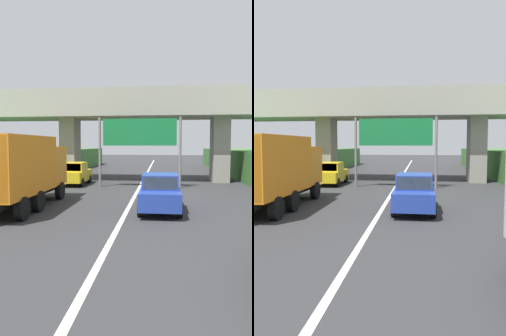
% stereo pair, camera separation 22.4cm
% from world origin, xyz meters
% --- Properties ---
extents(lane_centre_stripe, '(0.20, 85.78, 0.01)m').
position_xyz_m(lane_centre_stripe, '(0.00, 22.89, 0.00)').
color(lane_centre_stripe, white).
rests_on(lane_centre_stripe, ground).
extents(overpass_bridge, '(40.00, 4.80, 7.48)m').
position_xyz_m(overpass_bridge, '(0.00, 28.61, 5.60)').
color(overpass_bridge, '#9E998E').
rests_on(overpass_bridge, ground).
extents(overhead_highway_sign, '(5.88, 0.18, 4.98)m').
position_xyz_m(overhead_highway_sign, '(0.00, 24.24, 3.64)').
color(overhead_highway_sign, slate).
rests_on(overhead_highway_sign, ground).
extents(truck_orange, '(2.44, 7.30, 3.44)m').
position_xyz_m(truck_orange, '(-5.03, 16.01, 1.93)').
color(truck_orange, black).
rests_on(truck_orange, ground).
extents(car_yellow, '(1.86, 4.10, 1.72)m').
position_xyz_m(car_yellow, '(-4.97, 25.26, 0.86)').
color(car_yellow, gold).
rests_on(car_yellow, ground).
extents(car_blue, '(1.86, 4.10, 1.72)m').
position_xyz_m(car_blue, '(1.51, 16.14, 0.86)').
color(car_blue, '#233D9E').
rests_on(car_blue, ground).
extents(construction_barrel_2, '(0.57, 0.57, 0.90)m').
position_xyz_m(construction_barrel_2, '(-6.47, 16.80, 0.46)').
color(construction_barrel_2, orange).
rests_on(construction_barrel_2, ground).
extents(construction_barrel_3, '(0.57, 0.57, 0.90)m').
position_xyz_m(construction_barrel_3, '(-6.66, 21.49, 0.46)').
color(construction_barrel_3, orange).
rests_on(construction_barrel_3, ground).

